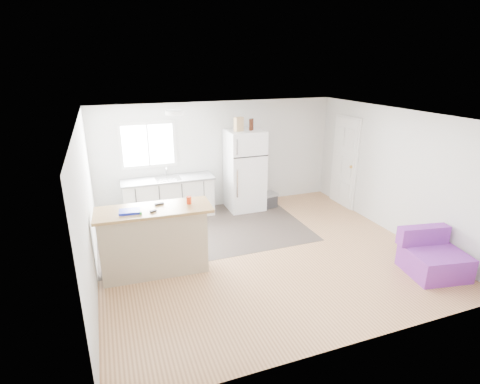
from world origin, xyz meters
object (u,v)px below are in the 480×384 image
cooler (267,200)px  mop (141,264)px  kitchen_cabinets (169,197)px  bottle_left (251,125)px  blue_tray (129,212)px  peninsula (154,240)px  purple_seat (433,258)px  red_cup (189,200)px  refrigerator (245,170)px  cleaner_jug (174,262)px  cardboard_box (239,124)px  bottle_right (252,124)px

cooler → mop: size_ratio=0.43×
kitchen_cabinets → bottle_left: 2.35m
kitchen_cabinets → blue_tray: size_ratio=6.49×
blue_tray → bottle_left: bottle_left is taller
peninsula → purple_seat: 4.42m
kitchen_cabinets → red_cup: 2.30m
peninsula → cooler: (2.83, 1.96, -0.38)m
refrigerator → bottle_left: bearing=-38.8°
cleaner_jug → bottle_left: bottle_left is taller
cardboard_box → blue_tray: bearing=-140.1°
red_cup → bottle_left: bottle_left is taller
kitchen_cabinets → refrigerator: bearing=-2.3°
red_cup → mop: bearing=-171.2°
blue_tray → cardboard_box: 3.36m
kitchen_cabinets → cardboard_box: 2.17m
kitchen_cabinets → bottle_left: bottle_left is taller
red_cup → bottle_left: bearing=47.5°
purple_seat → red_cup: bearing=166.3°
kitchen_cabinets → cardboard_box: cardboard_box is taller
refrigerator → cardboard_box: 1.07m
cardboard_box → bottle_right: size_ratio=1.20×
purple_seat → bottle_right: size_ratio=3.87×
refrigerator → bottle_right: (0.15, -0.02, 1.03)m
cardboard_box → bottle_right: cardboard_box is taller
bottle_right → red_cup: bearing=-132.5°
refrigerator → purple_seat: refrigerator is taller
mop → red_cup: (0.83, 0.13, 0.91)m
cooler → cleaner_jug: (-2.56, -2.01, -0.04)m
cardboard_box → bottle_left: size_ratio=1.20×
cleaner_jug → bottle_right: bearing=22.3°
red_cup → blue_tray: size_ratio=0.40×
purple_seat → peninsula: bearing=169.5°
cleaner_jug → cardboard_box: bearing=26.2°
kitchen_cabinets → cleaner_jug: (-0.34, -2.25, -0.31)m
bottle_left → cleaner_jug: bearing=-136.1°
bottle_left → mop: bearing=-141.3°
cleaner_jug → cardboard_box: size_ratio=1.03×
cooler → cardboard_box: 1.90m
cleaner_jug → bottle_left: bearing=22.2°
mop → peninsula: bearing=25.0°
kitchen_cabinets → purple_seat: kitchen_cabinets is taller
refrigerator → cooler: bearing=-16.3°
kitchen_cabinets → cooler: kitchen_cabinets is taller
cooler → refrigerator: bearing=152.0°
cardboard_box → bottle_right: 0.33m
refrigerator → cooler: 0.90m
cooler → purple_seat: 3.75m
blue_tray → peninsula: bearing=8.1°
cardboard_box → bottle_right: (0.32, 0.05, -0.02)m
mop → kitchen_cabinets: bearing=68.7°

